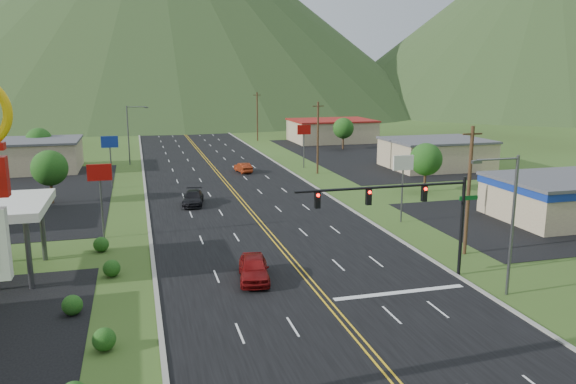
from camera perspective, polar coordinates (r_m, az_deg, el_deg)
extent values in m
cylinder|color=black|center=(40.57, 17.22, -3.37)|extent=(0.24, 0.24, 7.00)
cylinder|color=black|center=(37.03, 9.64, 0.49)|extent=(12.00, 0.18, 0.18)
cube|color=#0C591E|center=(40.32, 17.88, -0.58)|extent=(1.40, 0.06, 0.30)
cube|color=black|center=(38.49, 13.67, -0.16)|extent=(0.35, 0.28, 1.05)
sphere|color=#FF0C05|center=(38.26, 13.82, 0.30)|extent=(0.22, 0.22, 0.22)
cube|color=black|center=(36.75, 8.19, -0.51)|extent=(0.35, 0.28, 1.05)
sphere|color=#FF0C05|center=(36.51, 8.32, -0.03)|extent=(0.22, 0.22, 0.22)
cube|color=black|center=(35.53, 3.00, -0.83)|extent=(0.35, 0.28, 1.05)
sphere|color=#FF0C05|center=(35.28, 3.09, -0.34)|extent=(0.22, 0.22, 0.22)
cylinder|color=#59595E|center=(37.72, 21.83, -3.28)|extent=(0.20, 0.20, 9.00)
cylinder|color=#59595E|center=(36.03, 20.52, 3.13)|extent=(2.88, 0.12, 0.12)
cube|color=#59595E|center=(35.23, 18.60, 2.91)|extent=(0.60, 0.25, 0.18)
cylinder|color=#59595E|center=(89.40, -15.92, 5.54)|extent=(0.20, 0.20, 9.00)
cylinder|color=#59595E|center=(89.04, -15.14, 8.34)|extent=(2.88, 0.12, 0.12)
cube|color=#59595E|center=(89.06, -14.20, 8.33)|extent=(0.60, 0.25, 0.18)
cylinder|color=#59595E|center=(40.21, -24.86, -5.59)|extent=(0.36, 0.36, 5.00)
cylinder|color=#59595E|center=(45.91, -23.67, -3.38)|extent=(0.36, 0.36, 5.00)
cube|color=#C4B288|center=(89.35, -26.15, 3.21)|extent=(18.00, 11.00, 4.20)
cube|color=#4C4C51|center=(89.08, -26.28, 4.64)|extent=(18.40, 11.40, 0.30)
cube|color=#C4B288|center=(61.16, 27.17, -0.63)|extent=(15.00, 10.00, 3.80)
cube|color=#C4B288|center=(86.25, 14.81, 3.70)|extent=(14.00, 11.00, 4.00)
cube|color=#4C4C51|center=(85.98, 14.88, 5.12)|extent=(14.40, 11.40, 0.30)
cube|color=#C4B288|center=(116.22, 4.45, 6.17)|extent=(16.00, 12.00, 4.20)
cube|color=maroon|center=(116.01, 4.47, 7.28)|extent=(16.40, 12.40, 0.30)
cylinder|color=#59595E|center=(50.30, -18.37, -1.69)|extent=(0.16, 0.16, 5.00)
cube|color=#A60B09|center=(49.67, -18.61, 1.90)|extent=(2.00, 0.18, 1.40)
cylinder|color=#59595E|center=(71.87, -17.52, 2.35)|extent=(0.16, 0.16, 5.00)
cube|color=navy|center=(71.43, -17.68, 4.88)|extent=(2.00, 0.18, 1.40)
cylinder|color=#59595E|center=(53.83, 11.50, -0.44)|extent=(0.16, 0.16, 5.00)
cube|color=white|center=(53.25, 11.65, 2.93)|extent=(2.00, 0.18, 1.40)
cylinder|color=#59595E|center=(83.21, 1.62, 4.16)|extent=(0.16, 0.16, 5.00)
cube|color=#A60B09|center=(82.83, 1.63, 6.35)|extent=(2.00, 0.18, 1.40)
cylinder|color=#382314|center=(65.72, -22.89, 0.20)|extent=(0.30, 0.30, 3.00)
sphere|color=#164714|center=(65.31, -23.06, 2.26)|extent=(3.84, 3.84, 3.84)
cylinder|color=#382314|center=(92.82, -23.85, 3.33)|extent=(0.30, 0.30, 3.00)
sphere|color=#164714|center=(92.53, -23.98, 4.80)|extent=(3.84, 3.84, 3.84)
cylinder|color=#382314|center=(68.57, 13.73, 1.27)|extent=(0.30, 0.30, 3.00)
sphere|color=#164714|center=(68.18, 13.83, 3.25)|extent=(3.84, 3.84, 3.84)
cylinder|color=#382314|center=(104.41, 5.62, 5.16)|extent=(0.30, 0.30, 3.00)
sphere|color=#164714|center=(104.15, 5.64, 6.47)|extent=(3.84, 3.84, 3.84)
cylinder|color=#382314|center=(45.10, 17.87, 0.06)|extent=(0.28, 0.28, 10.00)
cube|color=#382314|center=(44.44, 18.23, 5.62)|extent=(1.60, 0.12, 0.12)
cylinder|color=#382314|center=(78.31, 3.04, 5.49)|extent=(0.28, 0.28, 10.00)
cube|color=#382314|center=(77.93, 3.08, 8.71)|extent=(1.60, 0.12, 0.12)
cylinder|color=#382314|center=(116.81, -3.14, 7.65)|extent=(0.28, 0.28, 10.00)
cube|color=#382314|center=(116.55, -3.17, 9.81)|extent=(1.60, 0.12, 0.12)
cylinder|color=#382314|center=(156.06, -6.26, 8.70)|extent=(0.28, 0.28, 10.00)
cube|color=#382314|center=(155.87, -6.30, 10.31)|extent=(1.60, 0.12, 0.12)
cone|color=#233B1B|center=(252.36, 24.84, 15.77)|extent=(180.00, 180.00, 70.00)
imported|color=maroon|center=(38.56, -3.50, -7.78)|extent=(2.72, 5.20, 1.69)
imported|color=black|center=(60.76, -9.61, -0.65)|extent=(2.89, 5.35, 1.47)
imported|color=maroon|center=(79.82, -4.58, 2.47)|extent=(2.08, 4.34, 1.37)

